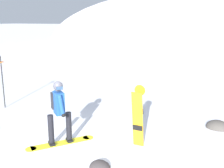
{
  "coord_description": "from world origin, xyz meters",
  "views": [
    {
      "loc": [
        3.99,
        -4.79,
        3.24
      ],
      "look_at": [
        -0.06,
        3.64,
        1.0
      ],
      "focal_mm": 43.49,
      "sensor_mm": 36.0,
      "label": 1
    }
  ],
  "objects_px": {
    "snowboarder_main": "(59,111)",
    "spare_snowboard": "(138,116)",
    "piste_marker_near": "(2,78)",
    "rock_mid": "(100,168)",
    "rock_small": "(217,128)"
  },
  "relations": [
    {
      "from": "snowboarder_main",
      "to": "rock_mid",
      "type": "xyz_separation_m",
      "value": [
        1.54,
        -0.65,
        -0.92
      ]
    },
    {
      "from": "spare_snowboard",
      "to": "rock_small",
      "type": "distance_m",
      "value": 2.98
    },
    {
      "from": "snowboarder_main",
      "to": "rock_mid",
      "type": "distance_m",
      "value": 1.91
    },
    {
      "from": "piste_marker_near",
      "to": "rock_mid",
      "type": "distance_m",
      "value": 5.8
    },
    {
      "from": "snowboarder_main",
      "to": "rock_mid",
      "type": "relative_size",
      "value": 3.48
    },
    {
      "from": "piste_marker_near",
      "to": "spare_snowboard",
      "type": "bearing_deg",
      "value": -8.92
    },
    {
      "from": "spare_snowboard",
      "to": "rock_small",
      "type": "relative_size",
      "value": 2.37
    },
    {
      "from": "spare_snowboard",
      "to": "piste_marker_near",
      "type": "bearing_deg",
      "value": 171.08
    },
    {
      "from": "snowboarder_main",
      "to": "piste_marker_near",
      "type": "height_order",
      "value": "piste_marker_near"
    },
    {
      "from": "piste_marker_near",
      "to": "rock_small",
      "type": "distance_m",
      "value": 7.61
    },
    {
      "from": "rock_mid",
      "to": "rock_small",
      "type": "height_order",
      "value": "rock_small"
    },
    {
      "from": "piste_marker_near",
      "to": "rock_small",
      "type": "xyz_separation_m",
      "value": [
        7.4,
        1.36,
        -1.13
      ]
    },
    {
      "from": "snowboarder_main",
      "to": "rock_mid",
      "type": "height_order",
      "value": "snowboarder_main"
    },
    {
      "from": "snowboarder_main",
      "to": "spare_snowboard",
      "type": "relative_size",
      "value": 1.04
    },
    {
      "from": "snowboarder_main",
      "to": "piste_marker_near",
      "type": "xyz_separation_m",
      "value": [
        -3.69,
        1.58,
        0.21
      ]
    }
  ]
}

